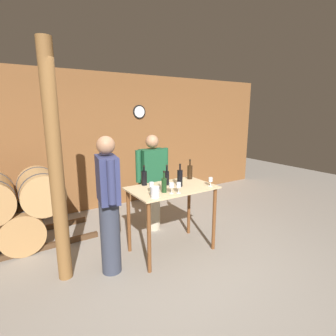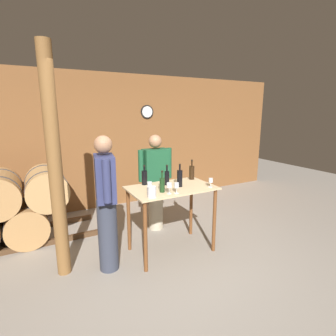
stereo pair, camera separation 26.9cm
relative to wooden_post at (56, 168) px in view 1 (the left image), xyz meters
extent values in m
plane|color=gray|center=(1.26, -0.64, -1.35)|extent=(14.00, 14.00, 0.00)
cube|color=brown|center=(1.26, 2.07, 0.00)|extent=(8.40, 0.05, 2.70)
cylinder|color=black|center=(2.04, 2.03, 0.59)|extent=(0.28, 0.03, 0.28)
cylinder|color=white|center=(2.04, 2.02, 0.59)|extent=(0.23, 0.01, 0.23)
cylinder|color=#AD7F4C|center=(-0.38, 1.17, -1.05)|extent=(0.60, 0.85, 0.60)
cylinder|color=#38383D|center=(-0.38, 0.91, -1.05)|extent=(0.61, 0.03, 0.61)
cylinder|color=#38383D|center=(-0.38, 1.42, -1.05)|extent=(0.61, 0.03, 0.61)
cylinder|color=tan|center=(-0.07, 1.17, -0.54)|extent=(0.60, 0.85, 0.60)
cylinder|color=#38383D|center=(-0.07, 0.91, -0.54)|extent=(0.61, 0.03, 0.61)
cylinder|color=#38383D|center=(-0.07, 1.42, -0.54)|extent=(0.61, 0.03, 0.61)
cube|color=#D1B284|center=(1.43, -0.16, -0.42)|extent=(1.17, 0.72, 0.02)
cylinder|color=brown|center=(0.90, -0.46, -0.89)|extent=(0.05, 0.05, 0.92)
cylinder|color=brown|center=(1.95, -0.46, -0.89)|extent=(0.05, 0.05, 0.92)
cylinder|color=brown|center=(0.90, 0.14, -0.89)|extent=(0.05, 0.05, 0.92)
cylinder|color=brown|center=(1.95, 0.14, -0.89)|extent=(0.05, 0.05, 0.92)
cylinder|color=brown|center=(0.00, 0.00, 0.00)|extent=(0.16, 0.16, 2.70)
cylinder|color=black|center=(1.16, 0.13, -0.30)|extent=(0.08, 0.08, 0.20)
cylinder|color=black|center=(1.16, 0.13, -0.16)|extent=(0.02, 0.02, 0.08)
cylinder|color=black|center=(1.16, 0.13, -0.13)|extent=(0.03, 0.03, 0.02)
cylinder|color=#193819|center=(1.22, -0.30, -0.31)|extent=(0.07, 0.07, 0.19)
cylinder|color=#193819|center=(1.22, -0.30, -0.17)|extent=(0.02, 0.02, 0.10)
cylinder|color=black|center=(1.22, -0.30, -0.13)|extent=(0.03, 0.03, 0.02)
cylinder|color=black|center=(1.43, -0.03, -0.31)|extent=(0.07, 0.07, 0.20)
cylinder|color=black|center=(1.43, -0.03, -0.16)|extent=(0.02, 0.02, 0.09)
cylinder|color=black|center=(1.43, -0.03, -0.13)|extent=(0.03, 0.03, 0.02)
cylinder|color=black|center=(1.55, -0.18, -0.29)|extent=(0.08, 0.08, 0.23)
cylinder|color=black|center=(1.55, -0.18, -0.13)|extent=(0.02, 0.02, 0.09)
cylinder|color=black|center=(1.55, -0.18, -0.10)|extent=(0.03, 0.03, 0.02)
cylinder|color=black|center=(1.91, 0.06, -0.30)|extent=(0.08, 0.08, 0.21)
cylinder|color=black|center=(1.91, 0.06, -0.15)|extent=(0.02, 0.02, 0.10)
cylinder|color=black|center=(1.91, 0.06, -0.11)|extent=(0.03, 0.03, 0.02)
cylinder|color=silver|center=(1.07, -0.24, -0.40)|extent=(0.06, 0.06, 0.00)
cylinder|color=silver|center=(1.07, -0.24, -0.37)|extent=(0.01, 0.01, 0.07)
cylinder|color=silver|center=(1.07, -0.24, -0.30)|extent=(0.06, 0.06, 0.07)
cylinder|color=silver|center=(1.27, -0.39, -0.40)|extent=(0.06, 0.06, 0.00)
cylinder|color=silver|center=(1.27, -0.39, -0.36)|extent=(0.01, 0.01, 0.08)
cylinder|color=silver|center=(1.27, -0.39, -0.30)|extent=(0.07, 0.07, 0.06)
cylinder|color=silver|center=(1.35, -0.43, -0.40)|extent=(0.06, 0.06, 0.00)
cylinder|color=silver|center=(1.35, -0.43, -0.37)|extent=(0.01, 0.01, 0.07)
cylinder|color=silver|center=(1.35, -0.43, -0.30)|extent=(0.06, 0.06, 0.07)
cylinder|color=silver|center=(1.91, -0.41, -0.40)|extent=(0.06, 0.06, 0.00)
cylinder|color=silver|center=(1.91, -0.41, -0.37)|extent=(0.01, 0.01, 0.06)
cylinder|color=silver|center=(1.91, -0.41, -0.31)|extent=(0.06, 0.06, 0.06)
cylinder|color=silver|center=(1.02, -0.42, -0.34)|extent=(0.11, 0.11, 0.14)
cylinder|color=#B7AD93|center=(1.55, 0.60, -0.95)|extent=(0.24, 0.24, 0.80)
cube|color=#194C2D|center=(1.55, 0.60, -0.27)|extent=(0.40, 0.22, 0.57)
sphere|color=#9E7051|center=(1.55, 0.60, 0.14)|extent=(0.21, 0.21, 0.21)
cylinder|color=#194C2D|center=(1.80, 0.60, -0.24)|extent=(0.09, 0.09, 0.51)
cylinder|color=#194C2D|center=(1.30, 0.60, -0.24)|extent=(0.09, 0.09, 0.51)
cylinder|color=#333847|center=(0.52, -0.19, -0.89)|extent=(0.24, 0.24, 0.92)
cube|color=navy|center=(0.52, -0.19, -0.16)|extent=(0.29, 0.43, 0.54)
sphere|color=#9E7051|center=(0.52, -0.19, 0.24)|extent=(0.21, 0.21, 0.21)
cylinder|color=navy|center=(0.47, -0.43, -0.13)|extent=(0.09, 0.09, 0.49)
cylinder|color=navy|center=(0.56, 0.06, -0.13)|extent=(0.09, 0.09, 0.49)
camera|label=1|loc=(-0.47, -3.04, 0.62)|focal=28.00mm
camera|label=2|loc=(-0.24, -3.18, 0.62)|focal=28.00mm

